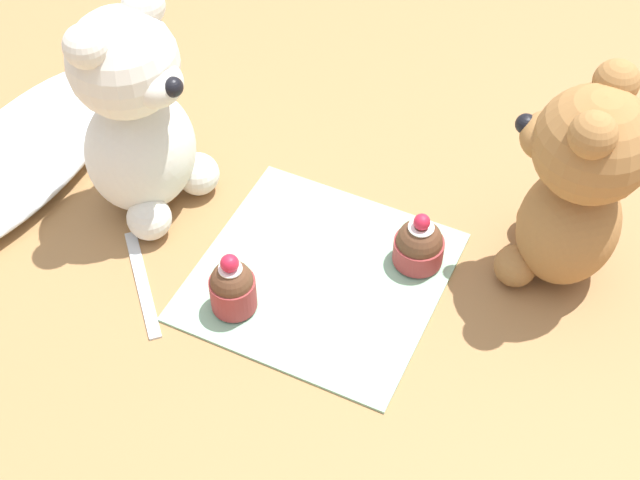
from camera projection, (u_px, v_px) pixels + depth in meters
ground_plane at (320, 277)px, 0.89m from camera, size 4.00×4.00×0.00m
knitted_placemat at (320, 275)px, 0.88m from camera, size 0.23×0.24×0.01m
tulle_cloth at (19, 157)px, 0.97m from camera, size 0.35×0.14×0.04m
teddy_bear_cream at (137, 117)px, 0.87m from camera, size 0.13×0.13×0.24m
teddy_bear_tan at (577, 186)px, 0.81m from camera, size 0.12×0.12×0.23m
cupcake_near_cream_bear at (232, 286)px, 0.83m from camera, size 0.04×0.04×0.07m
cupcake_near_tan_bear at (419, 245)px, 0.88m from camera, size 0.05×0.05×0.06m
teaspoon at (142, 282)px, 0.88m from camera, size 0.11×0.10×0.01m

